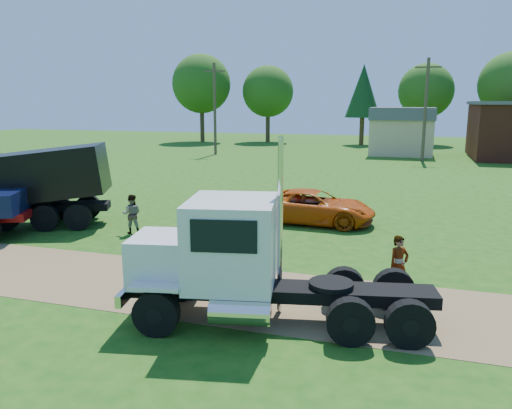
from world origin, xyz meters
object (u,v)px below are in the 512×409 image
(orange_pickup, at_px, (314,207))
(spectator_a, at_px, (399,266))
(white_semi_tractor, at_px, (235,260))
(black_dump_truck, at_px, (19,182))

(orange_pickup, xyz_separation_m, spectator_a, (3.73, -7.54, 0.11))
(orange_pickup, bearing_deg, spectator_a, -151.89)
(white_semi_tractor, xyz_separation_m, black_dump_truck, (-11.87, 6.20, 0.40))
(white_semi_tractor, relative_size, spectator_a, 4.49)
(black_dump_truck, xyz_separation_m, spectator_a, (15.57, -3.37, -1.07))
(orange_pickup, height_order, spectator_a, spectator_a)
(black_dump_truck, relative_size, orange_pickup, 1.53)
(white_semi_tractor, bearing_deg, black_dump_truck, 141.27)
(black_dump_truck, height_order, orange_pickup, black_dump_truck)
(white_semi_tractor, height_order, black_dump_truck, white_semi_tractor)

